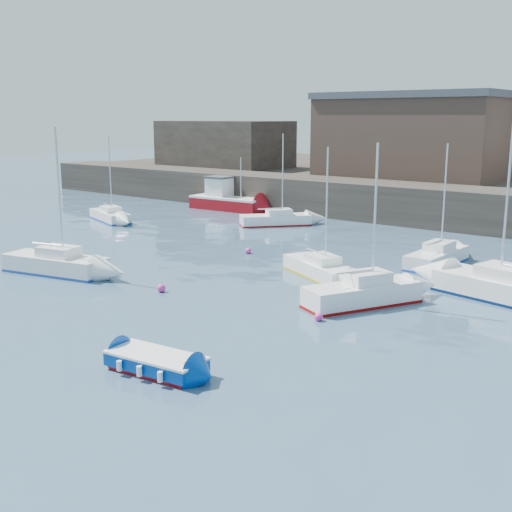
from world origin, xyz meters
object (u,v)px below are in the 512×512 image
Objects in this scene: sailboat_b at (320,268)px; sailboat_e at (110,215)px; blue_dinghy at (156,362)px; sailboat_f at (437,257)px; buoy_near at (161,292)px; buoy_far at (248,253)px; fishing_boat at (227,199)px; sailboat_c at (363,293)px; sailboat_h at (276,219)px; buoy_mid at (319,321)px; sailboat_a at (56,264)px.

sailboat_e is (-23.41, 5.19, -0.00)m from sailboat_b.
sailboat_f is at bearing 87.18° from blue_dinghy.
buoy_far is (-2.26, 9.49, 0.00)m from buoy_near.
sailboat_b reaches higher than fishing_boat.
buoy_far is at bearing -45.48° from fishing_boat.
buoy_far is at bearing 119.61° from blue_dinghy.
sailboat_f is (-0.53, 9.62, -0.07)m from sailboat_c.
buoy_far is at bearing 103.37° from buoy_near.
sailboat_h is 19.60× the size of buoy_mid.
sailboat_h is at bearing 118.73° from blue_dinghy.
sailboat_a is 17.85m from sailboat_e.
buoy_far is at bearing -158.10° from sailboat_f.
buoy_mid is (3.99, -6.39, -0.44)m from sailboat_b.
buoy_far is at bearing 153.61° from sailboat_c.
sailboat_h reaches higher than buoy_near.
sailboat_e is 16.56× the size of buoy_near.
buoy_near is at bearing -55.80° from fishing_boat.
blue_dinghy is at bearing -36.75° from sailboat_e.
sailboat_a is 1.08× the size of sailboat_c.
fishing_boat is 20.49× the size of buoy_mid.
fishing_boat is at bearing 154.04° from sailboat_h.
blue_dinghy is 14.60m from sailboat_b.
buoy_near is at bearing -173.86° from buoy_mid.
sailboat_f is 15.94m from buoy_near.
sailboat_f reaches higher than sailboat_b.
blue_dinghy is at bearing -97.93° from sailboat_c.
sailboat_e is 29.75m from buoy_mid.
buoy_mid is at bearing -38.90° from buoy_far.
sailboat_c is at bearing -38.11° from fishing_boat.
sailboat_c reaches higher than sailboat_e.
sailboat_a reaches higher than buoy_far.
sailboat_c is (24.53, -19.24, -0.37)m from fishing_boat.
sailboat_c reaches higher than buoy_far.
blue_dinghy is 0.50× the size of sailboat_c.
sailboat_e is 0.96× the size of sailboat_h.
buoy_mid is at bearing -95.47° from sailboat_c.
fishing_boat reaches higher than blue_dinghy.
sailboat_a reaches higher than buoy_near.
sailboat_f reaches higher than fishing_boat.
sailboat_a is at bearing -90.01° from sailboat_h.
sailboat_b is at bearing -18.33° from buoy_far.
sailboat_c is at bearing 17.31° from sailboat_a.
sailboat_f is 0.97× the size of sailboat_h.
sailboat_h is (-14.33, 26.14, 0.09)m from blue_dinghy.
sailboat_c reaches higher than sailboat_b.
sailboat_a is at bearing -48.52° from sailboat_e.
fishing_boat is 1.08× the size of sailboat_b.
buoy_near is 1.08× the size of buoy_far.
sailboat_f is (1.02, 20.74, 0.12)m from blue_dinghy.
fishing_boat is 1.09× the size of sailboat_e.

